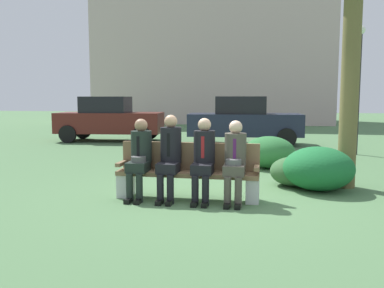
{
  "coord_description": "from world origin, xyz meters",
  "views": [
    {
      "loc": [
        0.88,
        -6.54,
        1.62
      ],
      "look_at": [
        -0.4,
        0.16,
        0.85
      ],
      "focal_mm": 37.98,
      "sensor_mm": 36.0,
      "label": 1
    }
  ],
  "objects_px": {
    "shrub_near_bench": "(294,171)",
    "shrub_far_lawn": "(318,169)",
    "park_bench": "(188,172)",
    "shrub_mid_lawn": "(269,152)",
    "parked_car_near": "(109,119)",
    "seated_man_leftmost": "(140,154)",
    "seated_man_centerright": "(203,155)",
    "street_lamp": "(359,77)",
    "seated_man_rightmost": "(235,157)",
    "building_backdrop": "(215,43)",
    "parked_car_far": "(244,121)",
    "seated_man_centerleft": "(170,153)"
  },
  "relations": [
    {
      "from": "park_bench",
      "to": "shrub_near_bench",
      "type": "bearing_deg",
      "value": 35.83
    },
    {
      "from": "seated_man_centerleft",
      "to": "parked_car_far",
      "type": "relative_size",
      "value": 0.34
    },
    {
      "from": "seated_man_rightmost",
      "to": "street_lamp",
      "type": "height_order",
      "value": "street_lamp"
    },
    {
      "from": "seated_man_rightmost",
      "to": "shrub_near_bench",
      "type": "distance_m",
      "value": 1.76
    },
    {
      "from": "shrub_near_bench",
      "to": "building_backdrop",
      "type": "xyz_separation_m",
      "value": [
        -4.24,
        20.55,
        5.09
      ]
    },
    {
      "from": "shrub_near_bench",
      "to": "parked_car_near",
      "type": "distance_m",
      "value": 9.41
    },
    {
      "from": "seated_man_rightmost",
      "to": "parked_car_near",
      "type": "relative_size",
      "value": 0.32
    },
    {
      "from": "seated_man_rightmost",
      "to": "street_lamp",
      "type": "bearing_deg",
      "value": 63.9
    },
    {
      "from": "seated_man_rightmost",
      "to": "shrub_far_lawn",
      "type": "bearing_deg",
      "value": 39.19
    },
    {
      "from": "shrub_far_lawn",
      "to": "building_backdrop",
      "type": "relative_size",
      "value": 0.08
    },
    {
      "from": "seated_man_leftmost",
      "to": "parked_car_near",
      "type": "relative_size",
      "value": 0.32
    },
    {
      "from": "park_bench",
      "to": "seated_man_centerright",
      "type": "relative_size",
      "value": 1.75
    },
    {
      "from": "park_bench",
      "to": "seated_man_rightmost",
      "type": "bearing_deg",
      "value": -10.15
    },
    {
      "from": "seated_man_leftmost",
      "to": "street_lamp",
      "type": "relative_size",
      "value": 0.35
    },
    {
      "from": "shrub_far_lawn",
      "to": "street_lamp",
      "type": "height_order",
      "value": "street_lamp"
    },
    {
      "from": "park_bench",
      "to": "seated_man_centerright",
      "type": "height_order",
      "value": "seated_man_centerright"
    },
    {
      "from": "parked_car_near",
      "to": "seated_man_leftmost",
      "type": "bearing_deg",
      "value": -64.7
    },
    {
      "from": "shrub_mid_lawn",
      "to": "building_backdrop",
      "type": "xyz_separation_m",
      "value": [
        -3.78,
        18.65,
        4.99
      ]
    },
    {
      "from": "park_bench",
      "to": "seated_man_leftmost",
      "type": "relative_size",
      "value": 1.78
    },
    {
      "from": "parked_car_near",
      "to": "street_lamp",
      "type": "height_order",
      "value": "street_lamp"
    },
    {
      "from": "seated_man_centerright",
      "to": "seated_man_leftmost",
      "type": "bearing_deg",
      "value": -179.57
    },
    {
      "from": "seated_man_centerright",
      "to": "shrub_far_lawn",
      "type": "height_order",
      "value": "seated_man_centerright"
    },
    {
      "from": "seated_man_centerleft",
      "to": "shrub_near_bench",
      "type": "distance_m",
      "value": 2.5
    },
    {
      "from": "shrub_far_lawn",
      "to": "seated_man_centerleft",
      "type": "bearing_deg",
      "value": -155.32
    },
    {
      "from": "seated_man_leftmost",
      "to": "building_backdrop",
      "type": "distance_m",
      "value": 22.49
    },
    {
      "from": "building_backdrop",
      "to": "shrub_near_bench",
      "type": "bearing_deg",
      "value": -78.34
    },
    {
      "from": "shrub_mid_lawn",
      "to": "parked_car_near",
      "type": "height_order",
      "value": "parked_car_near"
    },
    {
      "from": "park_bench",
      "to": "parked_car_near",
      "type": "height_order",
      "value": "parked_car_near"
    },
    {
      "from": "building_backdrop",
      "to": "street_lamp",
      "type": "bearing_deg",
      "value": -68.53
    },
    {
      "from": "seated_man_centerright",
      "to": "seated_man_rightmost",
      "type": "bearing_deg",
      "value": -1.05
    },
    {
      "from": "seated_man_leftmost",
      "to": "seated_man_centerleft",
      "type": "distance_m",
      "value": 0.5
    },
    {
      "from": "shrub_far_lawn",
      "to": "building_backdrop",
      "type": "distance_m",
      "value": 21.9
    },
    {
      "from": "seated_man_centerright",
      "to": "seated_man_rightmost",
      "type": "relative_size",
      "value": 1.03
    },
    {
      "from": "park_bench",
      "to": "street_lamp",
      "type": "xyz_separation_m",
      "value": [
        3.75,
        5.94,
        1.79
      ]
    },
    {
      "from": "shrub_mid_lawn",
      "to": "building_backdrop",
      "type": "distance_m",
      "value": 19.67
    },
    {
      "from": "parked_car_far",
      "to": "street_lamp",
      "type": "relative_size",
      "value": 1.11
    },
    {
      "from": "parked_car_far",
      "to": "park_bench",
      "type": "bearing_deg",
      "value": -92.8
    },
    {
      "from": "seated_man_centerright",
      "to": "shrub_near_bench",
      "type": "xyz_separation_m",
      "value": [
        1.47,
        1.39,
        -0.46
      ]
    },
    {
      "from": "park_bench",
      "to": "parked_car_near",
      "type": "xyz_separation_m",
      "value": [
        -4.67,
        8.12,
        0.4
      ]
    },
    {
      "from": "seated_man_rightmost",
      "to": "seated_man_centerright",
      "type": "bearing_deg",
      "value": 178.95
    },
    {
      "from": "seated_man_rightmost",
      "to": "parked_car_far",
      "type": "relative_size",
      "value": 0.32
    },
    {
      "from": "park_bench",
      "to": "shrub_far_lawn",
      "type": "distance_m",
      "value": 2.37
    },
    {
      "from": "seated_man_rightmost",
      "to": "park_bench",
      "type": "bearing_deg",
      "value": 169.85
    },
    {
      "from": "seated_man_centerright",
      "to": "parked_car_near",
      "type": "height_order",
      "value": "parked_car_near"
    },
    {
      "from": "seated_man_leftmost",
      "to": "seated_man_rightmost",
      "type": "xyz_separation_m",
      "value": [
        1.54,
        -0.0,
        -0.01
      ]
    },
    {
      "from": "shrub_mid_lawn",
      "to": "street_lamp",
      "type": "xyz_separation_m",
      "value": [
        2.46,
        2.79,
        1.85
      ]
    },
    {
      "from": "seated_man_centerleft",
      "to": "seated_man_centerright",
      "type": "height_order",
      "value": "seated_man_centerleft"
    },
    {
      "from": "shrub_near_bench",
      "to": "shrub_far_lawn",
      "type": "height_order",
      "value": "shrub_far_lawn"
    },
    {
      "from": "parked_car_far",
      "to": "seated_man_rightmost",
      "type": "bearing_deg",
      "value": -87.32
    },
    {
      "from": "park_bench",
      "to": "shrub_mid_lawn",
      "type": "height_order",
      "value": "park_bench"
    }
  ]
}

